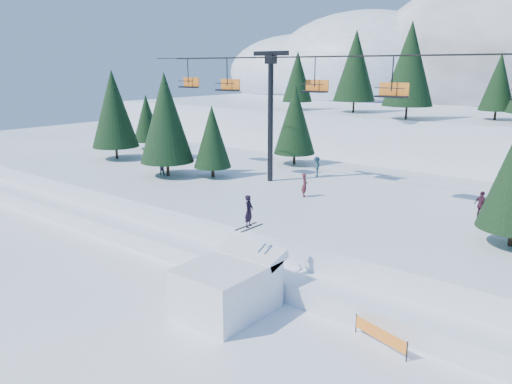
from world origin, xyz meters
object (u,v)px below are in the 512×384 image
Objects in this scene: banner_near at (380,335)px; banner_far at (418,317)px; chairlift at (389,102)px; jump_kicker at (228,286)px.

banner_near is 0.99× the size of banner_far.
chairlift reaches higher than banner_near.
chairlift reaches higher than banner_far.
chairlift is 16.74× the size of banner_near.
chairlift is at bearing 87.16° from jump_kicker.
banner_near is at bearing -64.87° from chairlift.
banner_near is 2.63m from banner_far.
jump_kicker reaches higher than banner_far.
jump_kicker is 7.42m from banner_near.
jump_kicker reaches higher than banner_near.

